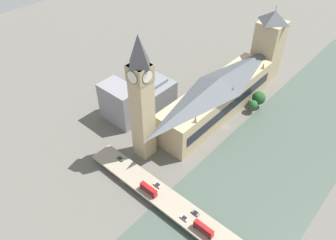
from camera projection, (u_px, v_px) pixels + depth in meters
ground_plane at (227, 127)px, 223.19m from camera, size 600.00×600.00×0.00m
river_water at (280, 155)px, 203.06m from camera, size 67.29×360.00×0.30m
parliament_hall at (218, 96)px, 225.53m from camera, size 23.87×104.79×29.97m
clock_tower at (142, 97)px, 178.06m from camera, size 11.42×11.42×79.57m
victoria_tower at (268, 45)px, 254.70m from camera, size 18.75×18.75×59.39m
road_bridge at (211, 233)px, 159.04m from camera, size 166.57×13.67×4.35m
double_decker_bus_lead at (203, 229)px, 156.91m from camera, size 10.97×2.51×5.04m
double_decker_bus_rear at (149, 189)px, 175.01m from camera, size 10.84×2.61×4.59m
car_northbound_lead at (120, 159)px, 194.29m from camera, size 4.49×1.85×1.48m
car_northbound_mid at (195, 213)px, 165.95m from camera, size 4.33×1.91×1.46m
car_southbound_lead at (184, 218)px, 163.77m from camera, size 4.49×1.87×1.31m
car_southbound_extra at (158, 185)px, 179.41m from camera, size 4.61×1.85×1.52m
city_block_west at (120, 104)px, 221.48m from camera, size 26.67×16.26×27.02m
city_block_center at (152, 94)px, 237.27m from camera, size 26.47×25.67×18.83m
city_block_east at (149, 89)px, 239.41m from camera, size 23.79×15.33×21.25m
tree_embankment_near at (259, 98)px, 236.75m from camera, size 9.79×9.79×12.11m
tree_embankment_mid at (253, 105)px, 232.13m from camera, size 6.81×6.81×9.73m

